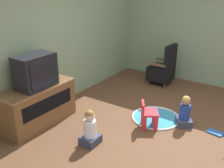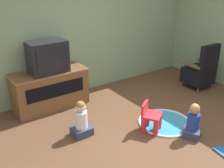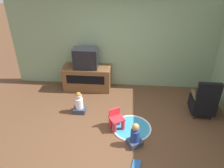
{
  "view_description": "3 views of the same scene",
  "coord_description": "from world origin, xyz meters",
  "px_view_note": "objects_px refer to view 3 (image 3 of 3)",
  "views": [
    {
      "loc": [
        -3.5,
        -1.34,
        2.31
      ],
      "look_at": [
        -0.27,
        0.85,
        0.77
      ],
      "focal_mm": 42.0,
      "sensor_mm": 36.0,
      "label": 1
    },
    {
      "loc": [
        -2.45,
        -2.19,
        2.27
      ],
      "look_at": [
        -0.29,
        0.87,
        0.68
      ],
      "focal_mm": 42.0,
      "sensor_mm": 36.0,
      "label": 2
    },
    {
      "loc": [
        0.26,
        -3.39,
        3.27
      ],
      "look_at": [
        -0.09,
        0.93,
        0.76
      ],
      "focal_mm": 35.0,
      "sensor_mm": 36.0,
      "label": 3
    }
  ],
  "objects_px": {
    "television": "(86,58)",
    "child_watching_center": "(135,136)",
    "yellow_kid_chair": "(116,121)",
    "tv_cabinet": "(87,77)",
    "black_armchair": "(203,102)",
    "book": "(136,165)",
    "child_watching_left": "(79,104)"
  },
  "relations": [
    {
      "from": "tv_cabinet",
      "to": "black_armchair",
      "type": "bearing_deg",
      "value": -18.95
    },
    {
      "from": "tv_cabinet",
      "to": "yellow_kid_chair",
      "type": "bearing_deg",
      "value": -60.34
    },
    {
      "from": "yellow_kid_chair",
      "to": "book",
      "type": "relative_size",
      "value": 1.66
    },
    {
      "from": "television",
      "to": "yellow_kid_chair",
      "type": "height_order",
      "value": "television"
    },
    {
      "from": "tv_cabinet",
      "to": "child_watching_center",
      "type": "bearing_deg",
      "value": -57.85
    },
    {
      "from": "child_watching_left",
      "to": "child_watching_center",
      "type": "xyz_separation_m",
      "value": [
        1.33,
        -0.99,
        -0.01
      ]
    },
    {
      "from": "tv_cabinet",
      "to": "child_watching_center",
      "type": "xyz_separation_m",
      "value": [
        1.33,
        -2.12,
        -0.12
      ]
    },
    {
      "from": "tv_cabinet",
      "to": "black_armchair",
      "type": "distance_m",
      "value": 3.09
    },
    {
      "from": "black_armchair",
      "to": "child_watching_center",
      "type": "bearing_deg",
      "value": 36.02
    },
    {
      "from": "tv_cabinet",
      "to": "child_watching_left",
      "type": "height_order",
      "value": "tv_cabinet"
    },
    {
      "from": "television",
      "to": "book",
      "type": "xyz_separation_m",
      "value": [
        1.36,
        -2.6,
        -0.94
      ]
    },
    {
      "from": "book",
      "to": "child_watching_left",
      "type": "bearing_deg",
      "value": 51.8
    },
    {
      "from": "television",
      "to": "book",
      "type": "distance_m",
      "value": 3.08
    },
    {
      "from": "black_armchair",
      "to": "tv_cabinet",
      "type": "bearing_deg",
      "value": -17.86
    },
    {
      "from": "television",
      "to": "child_watching_left",
      "type": "xyz_separation_m",
      "value": [
        0.0,
        -1.09,
        -0.71
      ]
    },
    {
      "from": "child_watching_left",
      "to": "book",
      "type": "distance_m",
      "value": 2.04
    },
    {
      "from": "television",
      "to": "black_armchair",
      "type": "xyz_separation_m",
      "value": [
        2.93,
        -0.96,
        -0.59
      ]
    },
    {
      "from": "television",
      "to": "black_armchair",
      "type": "relative_size",
      "value": 0.66
    },
    {
      "from": "television",
      "to": "child_watching_left",
      "type": "height_order",
      "value": "television"
    },
    {
      "from": "black_armchair",
      "to": "book",
      "type": "relative_size",
      "value": 3.54
    },
    {
      "from": "yellow_kid_chair",
      "to": "tv_cabinet",
      "type": "bearing_deg",
      "value": 87.78
    },
    {
      "from": "child_watching_left",
      "to": "child_watching_center",
      "type": "relative_size",
      "value": 1.04
    },
    {
      "from": "child_watching_left",
      "to": "black_armchair",
      "type": "bearing_deg",
      "value": 2.33
    },
    {
      "from": "child_watching_left",
      "to": "tv_cabinet",
      "type": "bearing_deg",
      "value": 90.0
    },
    {
      "from": "tv_cabinet",
      "to": "child_watching_left",
      "type": "relative_size",
      "value": 2.35
    },
    {
      "from": "yellow_kid_chair",
      "to": "child_watching_center",
      "type": "height_order",
      "value": "child_watching_center"
    },
    {
      "from": "television",
      "to": "child_watching_center",
      "type": "relative_size",
      "value": 1.18
    },
    {
      "from": "child_watching_left",
      "to": "book",
      "type": "relative_size",
      "value": 2.06
    },
    {
      "from": "tv_cabinet",
      "to": "child_watching_left",
      "type": "bearing_deg",
      "value": -89.85
    },
    {
      "from": "tv_cabinet",
      "to": "black_armchair",
      "type": "height_order",
      "value": "black_armchair"
    },
    {
      "from": "black_armchair",
      "to": "book",
      "type": "distance_m",
      "value": 2.29
    },
    {
      "from": "tv_cabinet",
      "to": "yellow_kid_chair",
      "type": "xyz_separation_m",
      "value": [
        0.93,
        -1.64,
        -0.15
      ]
    }
  ]
}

